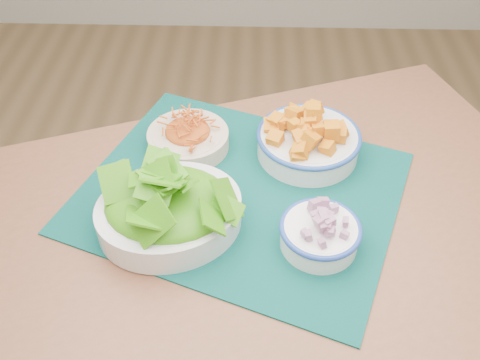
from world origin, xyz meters
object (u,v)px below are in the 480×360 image
(squash_bowl, at_px, (309,134))
(onion_bowl, at_px, (320,231))
(table, at_px, (273,250))
(carrot_bowl, at_px, (188,135))
(lettuce_bowl, at_px, (168,204))
(placemat, at_px, (240,191))

(squash_bowl, height_order, onion_bowl, squash_bowl)
(table, relative_size, carrot_bowl, 7.75)
(lettuce_bowl, bearing_deg, carrot_bowl, 67.38)
(placemat, distance_m, lettuce_bowl, 0.17)
(squash_bowl, relative_size, lettuce_bowl, 0.82)
(onion_bowl, bearing_deg, lettuce_bowl, 172.03)
(carrot_bowl, relative_size, squash_bowl, 0.65)
(lettuce_bowl, relative_size, onion_bowl, 2.24)
(carrot_bowl, height_order, lettuce_bowl, lettuce_bowl)
(table, xyz_separation_m, lettuce_bowl, (-0.20, -0.03, 0.16))
(carrot_bowl, height_order, squash_bowl, squash_bowl)
(carrot_bowl, xyz_separation_m, onion_bowl, (0.27, -0.27, 0.00))
(placemat, bearing_deg, onion_bowl, -21.59)
(table, height_order, onion_bowl, onion_bowl)
(carrot_bowl, xyz_separation_m, lettuce_bowl, (-0.01, -0.23, 0.02))
(squash_bowl, bearing_deg, lettuce_bowl, -141.31)
(placemat, bearing_deg, squash_bowl, 61.02)
(onion_bowl, bearing_deg, squash_bowl, 91.18)
(lettuce_bowl, bearing_deg, placemat, 17.04)
(squash_bowl, distance_m, onion_bowl, 0.26)
(carrot_bowl, bearing_deg, onion_bowl, -45.55)
(placemat, relative_size, carrot_bowl, 3.44)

